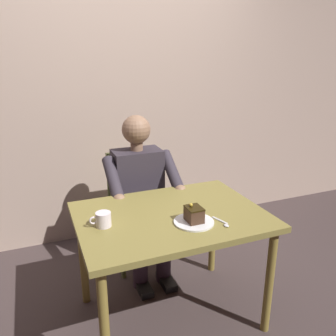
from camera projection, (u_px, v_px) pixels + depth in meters
The scene contains 9 objects.
ground_plane at pixel (171, 314), 2.24m from camera, with size 14.00×14.00×0.00m, color #403333.
cafe_rear_panel at pixel (113, 69), 2.92m from camera, with size 6.40×0.12×3.00m, color tan.
dining_table at pixel (171, 226), 2.04m from camera, with size 1.09×0.79×0.72m.
chair at pixel (135, 203), 2.75m from camera, with size 0.42×0.42×0.88m.
seated_person at pixel (141, 194), 2.56m from camera, with size 0.53×0.58×1.20m.
dessert_plate at pixel (194, 222), 1.91m from camera, with size 0.23×0.23×0.01m, color white.
cake_slice at pixel (194, 214), 1.89m from camera, with size 0.08×0.10×0.10m.
coffee_cup at pixel (103, 219), 1.86m from camera, with size 0.12×0.08×0.08m.
dessert_spoon at pixel (223, 223), 1.89m from camera, with size 0.04×0.14×0.01m.
Camera 1 is at (0.70, 1.69, 1.61)m, focal length 36.68 mm.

